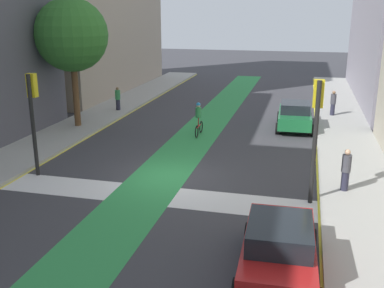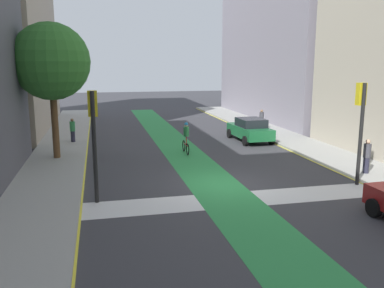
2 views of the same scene
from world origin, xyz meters
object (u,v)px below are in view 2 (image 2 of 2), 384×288
at_px(pedestrian_sidewalk_right_b, 367,156).
at_px(street_tree_near, 51,62).
at_px(traffic_signal_near_right, 361,114).
at_px(car_green_right_far, 250,130).
at_px(cyclist_in_lane, 186,137).
at_px(traffic_signal_near_left, 93,125).
at_px(pedestrian_sidewalk_right_a, 261,120).
at_px(pedestrian_sidewalk_left_a, 73,130).

relative_size(pedestrian_sidewalk_right_b, street_tree_near, 0.22).
height_order(traffic_signal_near_right, car_green_right_far, traffic_signal_near_right).
distance_m(cyclist_in_lane, pedestrian_sidewalk_right_b, 9.79).
relative_size(traffic_signal_near_left, cyclist_in_lane, 2.27).
bearing_deg(traffic_signal_near_right, cyclist_in_lane, 127.73).
distance_m(pedestrian_sidewalk_right_a, pedestrian_sidewalk_left_a, 14.00).
xyz_separation_m(traffic_signal_near_left, street_tree_near, (-2.10, 7.47, 2.31)).
height_order(pedestrian_sidewalk_right_a, pedestrian_sidewalk_right_b, pedestrian_sidewalk_right_b).
relative_size(pedestrian_sidewalk_right_a, pedestrian_sidewalk_right_b, 0.98).
bearing_deg(traffic_signal_near_left, car_green_right_far, 45.53).
xyz_separation_m(traffic_signal_near_right, traffic_signal_near_left, (-11.06, 0.16, -0.12)).
distance_m(traffic_signal_near_right, pedestrian_sidewalk_right_a, 14.21).
distance_m(traffic_signal_near_right, street_tree_near, 15.36).
bearing_deg(pedestrian_sidewalk_right_b, traffic_signal_near_left, -176.01).
bearing_deg(traffic_signal_near_left, pedestrian_sidewalk_left_a, 97.07).
bearing_deg(pedestrian_sidewalk_right_b, pedestrian_sidewalk_right_a, 89.47).
bearing_deg(street_tree_near, cyclist_in_lane, 0.43).
relative_size(car_green_right_far, pedestrian_sidewalk_right_b, 2.66).
distance_m(traffic_signal_near_left, pedestrian_sidewalk_right_a, 18.68).
bearing_deg(traffic_signal_near_left, cyclist_in_lane, 55.82).
bearing_deg(pedestrian_sidewalk_left_a, cyclist_in_lane, -34.12).
relative_size(traffic_signal_near_right, pedestrian_sidewalk_left_a, 2.86).
bearing_deg(traffic_signal_near_right, pedestrian_sidewalk_right_b, 39.83).
distance_m(traffic_signal_near_left, street_tree_near, 8.09).
height_order(traffic_signal_near_right, cyclist_in_lane, traffic_signal_near_right).
distance_m(traffic_signal_near_right, pedestrian_sidewalk_right_b, 2.65).
distance_m(traffic_signal_near_left, cyclist_in_lane, 9.31).
bearing_deg(traffic_signal_near_right, pedestrian_sidewalk_right_a, 84.52).
xyz_separation_m(cyclist_in_lane, pedestrian_sidewalk_left_a, (-6.60, 4.47, -0.05)).
relative_size(car_green_right_far, pedestrian_sidewalk_right_a, 2.72).
bearing_deg(pedestrian_sidewalk_right_b, traffic_signal_near_right, -140.17).
relative_size(pedestrian_sidewalk_right_a, street_tree_near, 0.22).
xyz_separation_m(cyclist_in_lane, pedestrian_sidewalk_right_b, (7.17, -6.67, -0.01)).
bearing_deg(traffic_signal_near_left, pedestrian_sidewalk_right_b, 3.99).
relative_size(traffic_signal_near_left, street_tree_near, 0.59).
distance_m(pedestrian_sidewalk_right_a, pedestrian_sidewalk_right_b, 12.97).
bearing_deg(traffic_signal_near_left, pedestrian_sidewalk_right_a, 48.11).
bearing_deg(pedestrian_sidewalk_left_a, traffic_signal_near_left, -82.93).
relative_size(car_green_right_far, cyclist_in_lane, 2.29).
relative_size(pedestrian_sidewalk_right_a, pedestrian_sidewalk_left_a, 1.02).
distance_m(pedestrian_sidewalk_right_b, street_tree_near, 16.40).
distance_m(traffic_signal_near_right, traffic_signal_near_left, 11.06).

